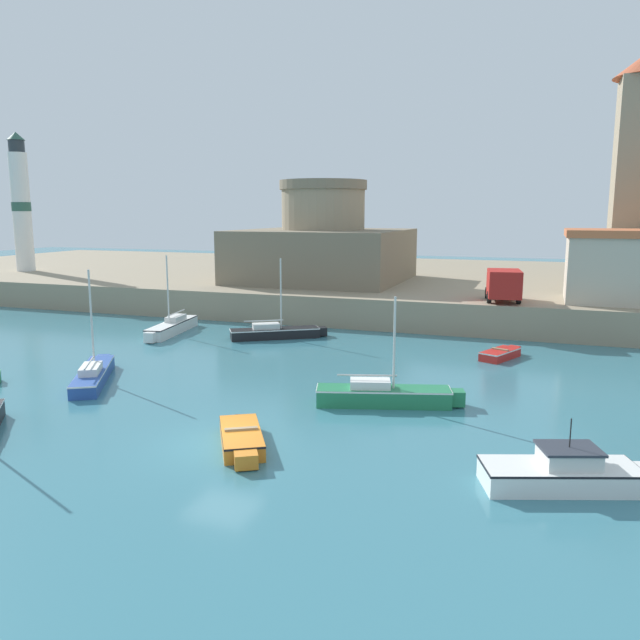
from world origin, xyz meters
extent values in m
plane|color=teal|center=(0.00, 0.00, 0.00)|extent=(200.00, 200.00, 0.00)
cube|color=gray|center=(0.00, 42.84, 1.11)|extent=(120.00, 40.00, 2.21)
cube|color=#237A4C|center=(4.34, 6.50, 0.38)|extent=(5.87, 2.91, 0.76)
cube|color=#237A4C|center=(7.38, 7.40, 0.38)|extent=(0.78, 0.87, 0.65)
cube|color=white|center=(4.34, 6.50, 0.72)|extent=(5.93, 2.94, 0.07)
cylinder|color=silver|center=(4.76, 6.62, 2.76)|extent=(0.10, 0.10, 3.99)
cylinder|color=silver|center=(3.66, 6.29, 1.31)|extent=(2.49, 0.81, 0.08)
cube|color=silver|center=(3.80, 6.34, 0.94)|extent=(1.91, 1.38, 0.36)
cube|color=red|center=(8.51, 17.17, 0.26)|extent=(2.20, 3.07, 0.51)
cube|color=red|center=(9.19, 18.70, 0.26)|extent=(0.78, 0.72, 0.43)
cube|color=white|center=(8.51, 17.17, 0.47)|extent=(2.22, 3.10, 0.07)
cube|color=#997F5B|center=(8.51, 17.17, 0.55)|extent=(0.96, 0.58, 0.08)
cube|color=white|center=(-13.33, 17.42, 0.38)|extent=(2.18, 6.42, 0.76)
cube|color=white|center=(-12.78, 14.04, 0.38)|extent=(0.73, 0.64, 0.65)
cube|color=black|center=(-13.33, 17.42, 0.72)|extent=(2.21, 6.49, 0.07)
cylinder|color=silver|center=(-13.25, 16.95, 3.08)|extent=(0.10, 0.10, 4.64)
cylinder|color=silver|center=(-13.45, 18.20, 1.31)|extent=(0.53, 2.82, 0.08)
cube|color=silver|center=(-13.43, 18.04, 0.94)|extent=(1.13, 2.00, 0.36)
cube|color=white|center=(11.38, 0.30, 0.36)|extent=(4.92, 3.11, 0.72)
cube|color=black|center=(11.38, 0.30, 0.68)|extent=(4.96, 3.14, 0.07)
cube|color=silver|center=(11.60, 0.37, 0.97)|extent=(1.94, 1.72, 0.49)
cube|color=#2D333D|center=(11.60, 0.37, 1.25)|extent=(2.10, 1.85, 0.08)
cylinder|color=black|center=(11.60, 0.37, 1.74)|extent=(0.04, 0.04, 0.90)
cube|color=#284C9E|center=(-10.00, 5.31, 0.31)|extent=(4.22, 5.98, 0.63)
cube|color=#284C9E|center=(-11.73, 8.22, 0.31)|extent=(0.86, 0.81, 0.53)
cube|color=white|center=(-10.00, 5.31, 0.59)|extent=(4.26, 6.03, 0.07)
cylinder|color=silver|center=(-10.24, 5.71, 3.07)|extent=(0.10, 0.10, 4.88)
cylinder|color=silver|center=(-9.61, 4.64, 1.18)|extent=(1.50, 2.45, 0.08)
cube|color=silver|center=(-9.69, 4.77, 0.81)|extent=(1.69, 2.04, 0.36)
cube|color=black|center=(-5.95, 18.19, 0.33)|extent=(5.59, 4.26, 0.66)
cube|color=black|center=(-3.26, 19.93, 0.33)|extent=(0.90, 0.94, 0.56)
cube|color=white|center=(-5.95, 18.19, 0.62)|extent=(5.65, 4.31, 0.07)
cylinder|color=silver|center=(-5.58, 18.43, 2.98)|extent=(0.10, 0.10, 4.63)
cylinder|color=silver|center=(-6.56, 17.80, 1.21)|extent=(2.24, 1.49, 0.08)
cube|color=silver|center=(-6.44, 17.88, 0.84)|extent=(1.97, 1.72, 0.36)
cube|color=orange|center=(0.71, 0.16, 0.29)|extent=(3.00, 3.73, 0.58)
cube|color=orange|center=(1.78, -1.62, 0.29)|extent=(0.97, 0.93, 0.49)
cube|color=black|center=(0.71, 0.16, 0.54)|extent=(3.03, 3.77, 0.07)
cube|color=#997F5B|center=(0.71, 0.16, 0.62)|extent=(1.11, 0.78, 0.08)
cube|color=black|center=(-0.26, 1.77, 0.34)|extent=(0.27, 0.27, 0.36)
cube|color=#796C57|center=(-8.00, 33.61, 4.46)|extent=(14.05, 14.05, 4.49)
cylinder|color=gray|center=(-8.00, 33.61, 6.20)|extent=(7.30, 7.30, 7.96)
cylinder|color=#796C57|center=(-8.00, 33.61, 10.58)|extent=(7.66, 7.66, 0.80)
cylinder|color=silver|center=(-40.00, 31.60, 8.19)|extent=(1.80, 1.80, 11.95)
cylinder|color=#2D5647|center=(-40.00, 31.60, 8.79)|extent=(1.86, 1.86, 0.90)
cylinder|color=#262D33|center=(-40.00, 31.60, 14.76)|extent=(1.53, 1.53, 1.20)
cone|color=#2D5647|center=(-40.00, 31.60, 15.76)|extent=(1.71, 1.71, 0.80)
cube|color=#BCB29E|center=(16.00, 27.64, 4.41)|extent=(7.93, 6.01, 4.39)
cube|color=#C1663D|center=(16.00, 27.64, 6.85)|extent=(8.33, 6.31, 0.50)
cube|color=#AD1E19|center=(8.12, 24.52, 3.51)|extent=(2.52, 3.46, 1.80)
cube|color=#AD1E19|center=(7.84, 26.55, 3.31)|extent=(2.16, 1.56, 1.40)
cube|color=#334756|center=(7.78, 26.99, 3.51)|extent=(1.80, 0.37, 0.70)
cylinder|color=black|center=(6.91, 26.32, 2.61)|extent=(0.39, 0.83, 0.80)
cylinder|color=black|center=(8.80, 26.58, 2.61)|extent=(0.39, 0.83, 0.80)
cylinder|color=black|center=(7.24, 23.99, 2.61)|extent=(0.39, 0.83, 0.80)
cylinder|color=black|center=(9.12, 24.25, 2.61)|extent=(0.39, 0.83, 0.80)
camera|label=1|loc=(10.55, -18.90, 8.27)|focal=35.00mm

